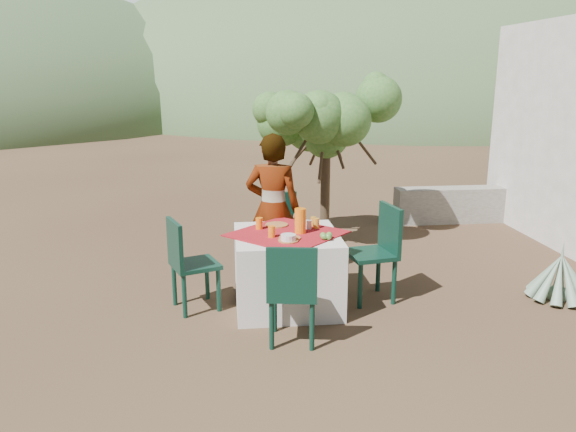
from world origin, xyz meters
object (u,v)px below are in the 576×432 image
object	(u,v)px
chair_right	(378,248)
agave	(560,277)
shrub_tree	(330,129)
chair_left	(187,260)
table	(287,270)
juice_pitcher	(300,221)
chair_far	(282,228)
chair_near	(292,290)
person	(273,209)

from	to	relation	value
chair_right	agave	world-z (taller)	chair_right
chair_right	shrub_tree	world-z (taller)	shrub_tree
chair_left	agave	bearing A→B (deg)	-112.92
table	juice_pitcher	bearing A→B (deg)	-5.14
chair_left	juice_pitcher	world-z (taller)	juice_pitcher
shrub_tree	chair_far	bearing A→B (deg)	-126.57
chair_near	juice_pitcher	xyz separation A→B (m)	(0.18, 0.85, 0.38)
chair_right	juice_pitcher	world-z (taller)	juice_pitcher
person	juice_pitcher	bearing A→B (deg)	121.20
person	juice_pitcher	xyz separation A→B (m)	(0.21, -0.74, 0.05)
shrub_tree	chair_near	bearing A→B (deg)	-106.14
shrub_tree	chair_right	bearing A→B (deg)	-85.74
shrub_tree	juice_pitcher	distance (m)	2.30
chair_left	chair_right	distance (m)	1.94
chair_left	person	bearing A→B (deg)	-71.76
agave	juice_pitcher	world-z (taller)	juice_pitcher
person	agave	distance (m)	3.10
person	chair_near	bearing A→B (deg)	106.54
table	chair_near	bearing A→B (deg)	-93.15
chair_left	shrub_tree	xyz separation A→B (m)	(1.78, 2.08, 1.07)
table	chair_left	bearing A→B (deg)	-179.81
chair_near	chair_left	world-z (taller)	chair_left
table	agave	bearing A→B (deg)	-3.13
person	agave	bearing A→B (deg)	178.65
chair_left	agave	size ratio (longest dim) A/B	1.33
person	juice_pitcher	size ratio (longest dim) A/B	6.78
chair_right	person	bearing A→B (deg)	-132.71
chair_far	person	bearing A→B (deg)	-121.73
chair_far	chair_left	bearing A→B (deg)	-144.67
table	shrub_tree	size ratio (longest dim) A/B	0.65
agave	juice_pitcher	size ratio (longest dim) A/B	2.83
chair_far	chair_right	distance (m)	1.34
person	table	bearing A→B (deg)	111.45
table	chair_far	size ratio (longest dim) A/B	1.41
chair_far	chair_near	bearing A→B (deg)	-103.68
chair_near	chair_far	bearing A→B (deg)	-83.71
chair_right	agave	distance (m)	1.92
chair_far	chair_near	distance (m)	1.93
chair_near	juice_pitcher	bearing A→B (deg)	-92.54
table	person	size ratio (longest dim) A/B	0.78
table	chair_far	bearing A→B (deg)	86.97
chair_far	agave	size ratio (longest dim) A/B	1.32
table	person	distance (m)	0.86
chair_far	person	distance (m)	0.49
chair_far	chair_left	xyz separation A→B (m)	(-1.04, -1.07, 0.00)
chair_left	chair_right	xyz separation A→B (m)	(1.93, 0.07, 0.04)
chair_near	chair_left	xyz separation A→B (m)	(-0.93, 0.86, 0.01)
chair_right	agave	xyz separation A→B (m)	(1.88, -0.22, -0.32)
shrub_tree	agave	xyz separation A→B (m)	(2.03, -2.23, -1.35)
chair_near	agave	bearing A→B (deg)	-156.82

